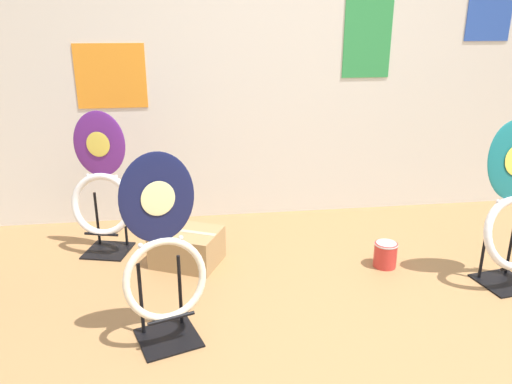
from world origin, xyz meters
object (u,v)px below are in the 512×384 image
toilet_seat_display_navy_moon (163,259)px  paint_can (385,254)px  toilet_seat_display_purple_note (102,189)px  storage_box (187,247)px

toilet_seat_display_navy_moon → paint_can: toilet_seat_display_navy_moon is taller
toilet_seat_display_purple_note → paint_can: bearing=-14.6°
toilet_seat_display_navy_moon → toilet_seat_display_purple_note: size_ratio=0.99×
storage_box → paint_can: bearing=-10.2°
toilet_seat_display_purple_note → storage_box: size_ratio=1.89×
toilet_seat_display_navy_moon → toilet_seat_display_purple_note: toilet_seat_display_purple_note is taller
toilet_seat_display_navy_moon → storage_box: 0.87m
paint_can → storage_box: (-1.23, 0.22, 0.02)m
toilet_seat_display_purple_note → storage_box: (0.53, -0.24, -0.33)m
toilet_seat_display_navy_moon → toilet_seat_display_purple_note: bearing=112.4°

